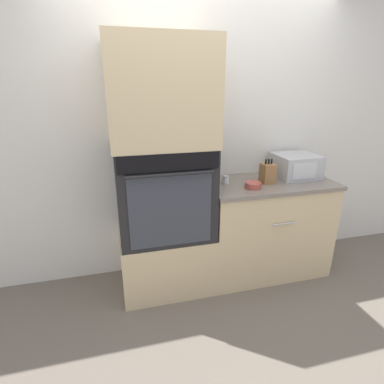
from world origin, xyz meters
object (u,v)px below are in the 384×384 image
(wall_oven, at_px, (164,191))
(condiment_jar_mid, at_px, (226,180))
(knife_block, at_px, (268,173))
(condiment_jar_near, at_px, (264,170))
(bowl, at_px, (253,185))
(microwave, at_px, (295,166))

(wall_oven, xyz_separation_m, condiment_jar_mid, (0.56, 0.04, 0.04))
(wall_oven, relative_size, knife_block, 3.56)
(condiment_jar_near, bearing_deg, bowl, -127.92)
(bowl, bearing_deg, microwave, 21.91)
(knife_block, xyz_separation_m, condiment_jar_mid, (-0.37, 0.06, -0.05))
(microwave, xyz_separation_m, condiment_jar_near, (-0.24, 0.16, -0.07))
(bowl, xyz_separation_m, condiment_jar_near, (0.29, 0.37, 0.01))
(microwave, xyz_separation_m, knife_block, (-0.34, -0.11, -0.02))
(microwave, height_order, condiment_jar_mid, microwave)
(condiment_jar_near, height_order, condiment_jar_mid, same)
(microwave, bearing_deg, condiment_jar_near, 147.05)
(wall_oven, relative_size, microwave, 2.03)
(bowl, bearing_deg, knife_block, 29.16)
(bowl, height_order, condiment_jar_mid, condiment_jar_mid)
(knife_block, xyz_separation_m, condiment_jar_near, (0.10, 0.27, -0.05))
(bowl, relative_size, condiment_jar_mid, 1.97)
(wall_oven, bearing_deg, microwave, 3.83)
(microwave, distance_m, bowl, 0.58)
(knife_block, xyz_separation_m, bowl, (-0.19, -0.11, -0.06))
(wall_oven, bearing_deg, knife_block, -1.39)
(microwave, bearing_deg, knife_block, -162.46)
(condiment_jar_mid, bearing_deg, bowl, -42.72)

